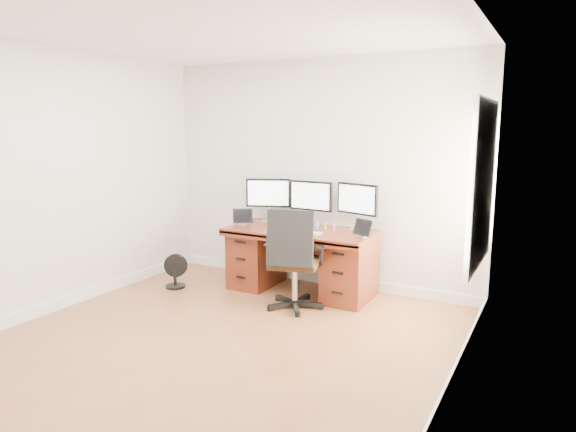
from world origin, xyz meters
The scene contains 21 objects.
ground centered at (0.00, 0.00, 0.00)m, with size 4.50×4.50×0.00m, color brown.
back_wall centered at (0.00, 2.25, 1.35)m, with size 4.00×0.10×2.70m, color silver.
right_wall centered at (2.00, 0.11, 1.35)m, with size 0.10×4.50×2.70m.
desk centered at (0.00, 1.83, 0.40)m, with size 1.70×0.80×0.75m.
office_chair centered at (0.19, 1.27, 0.36)m, with size 0.71×0.71×1.08m.
floor_fan centered at (-1.40, 1.25, 0.20)m, with size 0.28×0.24×0.41m.
monitor_left centered at (-0.58, 2.07, 1.09)m, with size 0.52×0.23×0.53m.
monitor_center centered at (0.00, 2.07, 1.09)m, with size 0.55×0.15×0.53m.
monitor_right centered at (0.58, 2.07, 1.09)m, with size 0.53×0.20×0.53m.
tablet_left centered at (-0.76, 1.75, 0.84)m, with size 0.23×0.19×0.19m.
tablet_right centered at (0.76, 1.75, 0.84)m, with size 0.25×0.16×0.19m.
keyboard centered at (0.01, 1.61, 0.76)m, with size 0.27×0.12×0.01m, color white.
trackpad centered at (0.26, 1.65, 0.76)m, with size 0.14×0.14×0.01m, color silver.
drawing_tablet centered at (-0.24, 1.67, 0.76)m, with size 0.19×0.12×0.01m, color black.
phone centered at (-0.05, 1.78, 0.76)m, with size 0.12×0.06×0.01m, color black.
figurine_purple centered at (-0.33, 1.95, 0.79)m, with size 0.03×0.03×0.07m.
figurine_yellow centered at (-0.21, 1.95, 0.79)m, with size 0.03×0.03×0.07m.
figurine_brown centered at (-0.12, 1.95, 0.79)m, with size 0.03×0.03×0.07m.
figurine_blue centered at (0.14, 1.95, 0.79)m, with size 0.03×0.03×0.07m.
figurine_orange centered at (0.25, 1.95, 0.79)m, with size 0.03×0.03×0.07m.
figurine_pink centered at (0.36, 1.95, 0.79)m, with size 0.03×0.03×0.07m.
Camera 1 is at (2.59, -3.34, 1.90)m, focal length 32.00 mm.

